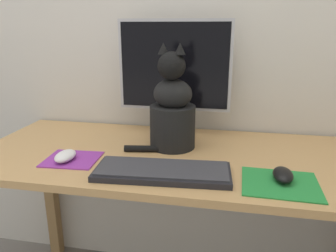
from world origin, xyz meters
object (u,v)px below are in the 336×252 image
(cat, at_px, (172,110))
(keyboard, at_px, (162,171))
(computer_mouse_left, at_px, (65,156))
(computer_mouse_right, at_px, (283,175))
(monitor, at_px, (174,73))

(cat, bearing_deg, keyboard, -75.68)
(computer_mouse_left, distance_m, computer_mouse_right, 0.69)
(monitor, distance_m, computer_mouse_left, 0.52)
(monitor, xyz_separation_m, computer_mouse_left, (-0.31, -0.35, -0.24))
(monitor, relative_size, computer_mouse_left, 4.71)
(computer_mouse_left, xyz_separation_m, computer_mouse_right, (0.69, -0.02, 0.00))
(monitor, distance_m, computer_mouse_right, 0.58)
(keyboard, bearing_deg, computer_mouse_right, -0.41)
(monitor, bearing_deg, computer_mouse_left, -131.08)
(computer_mouse_left, xyz_separation_m, cat, (0.33, 0.21, 0.12))
(monitor, bearing_deg, computer_mouse_right, -43.58)
(keyboard, xyz_separation_m, computer_mouse_left, (-0.34, 0.04, 0.01))
(computer_mouse_left, bearing_deg, computer_mouse_right, -1.24)
(computer_mouse_right, bearing_deg, computer_mouse_left, 178.76)
(keyboard, distance_m, computer_mouse_right, 0.35)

